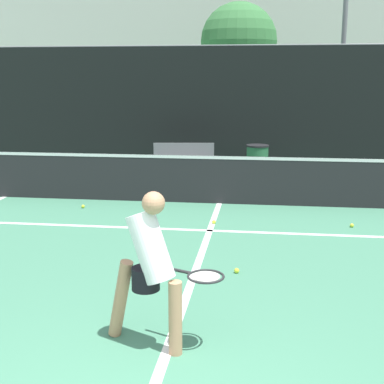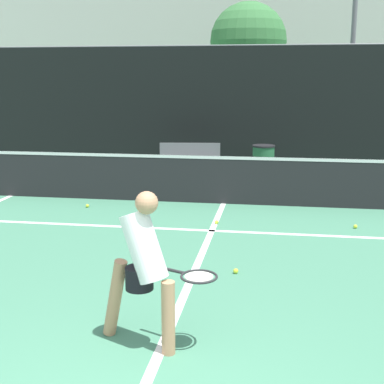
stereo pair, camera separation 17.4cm
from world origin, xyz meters
The scene contains 14 objects.
court_service_line centered at (0.00, 5.48, 0.00)m, with size 8.25×0.10×0.01m, color white.
court_center_mark centered at (0.00, 3.90, 0.00)m, with size 0.10×7.00×0.01m, color white.
net centered at (0.00, 7.40, 0.51)m, with size 11.09×0.09×1.07m.
fence_back centered at (0.00, 11.04, 1.62)m, with size 24.00×0.06×3.25m.
player_practicing centered at (-0.16, 1.61, 0.82)m, with size 1.22×0.46×1.49m.
tennis_ball_scattered_0 centered at (2.34, 5.99, 0.03)m, with size 0.07×0.07×0.07m, color #D1E033.
tennis_ball_scattered_1 centered at (0.03, 5.90, 0.03)m, with size 0.07×0.07×0.07m, color #D1E033.
tennis_ball_scattered_4 centered at (0.54, 3.61, 0.03)m, with size 0.07×0.07×0.07m, color #D1E033.
tennis_ball_scattered_5 centered at (-2.56, 6.68, 0.03)m, with size 0.07×0.07×0.07m, color #D1E033.
courtside_bench centered at (-1.10, 9.99, 0.46)m, with size 1.53×0.56×0.86m.
trash_bin centered at (0.70, 9.85, 0.44)m, with size 0.54×0.54×0.87m.
parked_car centered at (4.51, 15.13, 0.58)m, with size 1.83×4.06×1.38m.
tree_west centered at (-0.24, 19.24, 3.81)m, with size 3.04×3.04×5.36m.
building_far centered at (0.00, 25.20, 3.20)m, with size 36.00×2.40×6.40m, color beige.
Camera 1 is at (0.82, -2.89, 2.48)m, focal length 50.00 mm.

